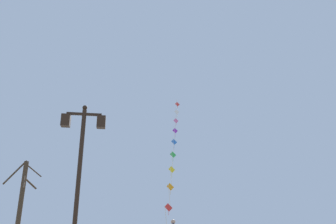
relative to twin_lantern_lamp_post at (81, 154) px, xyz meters
The scene contains 3 objects.
twin_lantern_lamp_post is the anchor object (origin of this frame).
kite_train 16.30m from the twin_lantern_lamp_post, 69.22° to the left, with size 3.63×13.76×13.68m.
bare_tree 6.36m from the twin_lantern_lamp_post, 119.27° to the left, with size 1.68×1.86×4.33m.
Camera 1 is at (-1.29, -1.42, 1.63)m, focal length 34.43 mm.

